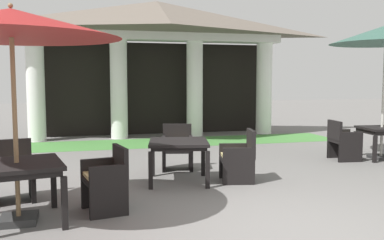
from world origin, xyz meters
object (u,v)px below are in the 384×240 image
at_px(patio_chair_near_foreground_east, 239,158).
at_px(patio_chair_mid_right_east, 106,180).
at_px(patio_table_near_foreground, 179,146).
at_px(patio_umbrella_mid_right, 11,25).
at_px(patio_table_mid_left, 382,132).
at_px(patio_chair_mid_right_north, 13,174).
at_px(patio_chair_mid_left_west, 343,141).
at_px(patio_table_mid_right, 17,170).
at_px(patio_chair_near_foreground_north, 177,149).

height_order(patio_chair_near_foreground_east, patio_chair_mid_right_east, patio_chair_near_foreground_east).
height_order(patio_table_near_foreground, patio_umbrella_mid_right, patio_umbrella_mid_right).
bearing_deg(patio_chair_mid_right_east, patio_chair_near_foreground_east, -74.21).
bearing_deg(patio_table_near_foreground, patio_chair_near_foreground_east, -11.40).
height_order(patio_table_mid_left, patio_chair_mid_right_north, patio_chair_mid_right_north).
xyz_separation_m(patio_umbrella_mid_right, patio_chair_mid_right_east, (1.08, 0.20, -1.98)).
bearing_deg(patio_chair_mid_right_east, patio_table_near_foreground, -54.20).
height_order(patio_table_near_foreground, patio_chair_mid_left_west, patio_chair_mid_left_west).
relative_size(patio_table_near_foreground, patio_chair_near_foreground_east, 1.30).
xyz_separation_m(patio_chair_mid_right_east, patio_chair_mid_right_north, (-1.28, 0.88, -0.03)).
height_order(patio_table_mid_right, patio_chair_mid_right_north, patio_chair_mid_right_north).
bearing_deg(patio_chair_near_foreground_north, patio_umbrella_mid_right, 56.56).
bearing_deg(patio_chair_near_foreground_east, patio_table_mid_left, -61.36).
height_order(patio_table_mid_right, patio_umbrella_mid_right, patio_umbrella_mid_right).
bearing_deg(patio_chair_near_foreground_north, patio_chair_near_foreground_east, 135.07).
distance_m(patio_table_near_foreground, patio_chair_near_foreground_north, 1.06).
xyz_separation_m(patio_chair_near_foreground_east, patio_chair_mid_left_west, (2.91, 1.28, 0.01)).
height_order(patio_table_near_foreground, patio_chair_mid_right_north, patio_chair_mid_right_north).
height_order(patio_table_near_foreground, patio_table_mid_right, patio_table_mid_right).
distance_m(patio_table_near_foreground, patio_table_mid_right, 2.84).
xyz_separation_m(patio_table_mid_left, patio_chair_mid_left_west, (-0.91, 0.10, -0.19)).
xyz_separation_m(patio_chair_near_foreground_north, patio_chair_mid_right_north, (-2.78, -1.50, -0.01)).
distance_m(patio_table_near_foreground, patio_chair_mid_left_west, 4.09).
distance_m(patio_table_near_foreground, patio_umbrella_mid_right, 3.34).
bearing_deg(patio_table_mid_left, patio_chair_mid_right_north, -168.82).
relative_size(patio_umbrella_mid_right, patio_chair_mid_right_north, 3.03).
bearing_deg(patio_chair_mid_left_west, patio_table_mid_left, 90.00).
distance_m(patio_chair_near_foreground_east, patio_table_mid_left, 4.00).
relative_size(patio_chair_near_foreground_east, patio_chair_mid_right_east, 1.03).
relative_size(patio_table_mid_left, patio_umbrella_mid_right, 0.36).
xyz_separation_m(patio_table_near_foreground, patio_table_mid_right, (-2.36, -1.56, 0.03)).
bearing_deg(patio_chair_mid_left_west, patio_chair_mid_right_north, -70.26).
height_order(patio_chair_near_foreground_north, patio_chair_mid_left_west, patio_chair_near_foreground_north).
distance_m(patio_umbrella_mid_right, patio_chair_mid_right_east, 2.26).
distance_m(patio_chair_near_foreground_north, patio_umbrella_mid_right, 4.15).
distance_m(patio_chair_near_foreground_east, patio_chair_mid_right_north, 3.60).
xyz_separation_m(patio_chair_near_foreground_east, patio_table_mid_left, (3.82, 1.19, 0.21)).
relative_size(patio_table_mid_left, patio_chair_mid_right_north, 1.09).
bearing_deg(patio_table_mid_right, patio_chair_mid_right_east, 10.75).
bearing_deg(patio_table_near_foreground, patio_chair_mid_right_north, -169.31).
bearing_deg(patio_table_near_foreground, patio_umbrella_mid_right, -146.50).
distance_m(patio_chair_near_foreground_east, patio_chair_mid_left_west, 3.18).
height_order(patio_chair_near_foreground_north, patio_table_mid_left, patio_chair_near_foreground_north).
distance_m(patio_chair_mid_left_west, patio_chair_mid_right_east, 5.77).
xyz_separation_m(patio_table_near_foreground, patio_table_mid_left, (4.84, 0.98, -0.02)).
height_order(patio_table_mid_right, patio_chair_mid_right_east, patio_chair_mid_right_east).
bearing_deg(patio_chair_near_foreground_north, patio_table_near_foreground, 90.00).
xyz_separation_m(patio_chair_near_foreground_east, patio_chair_mid_right_north, (-3.59, -0.28, -0.00)).
height_order(patio_chair_near_foreground_north, patio_chair_mid_right_north, patio_chair_near_foreground_north).
bearing_deg(patio_chair_mid_right_east, patio_chair_mid_right_north, 44.89).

